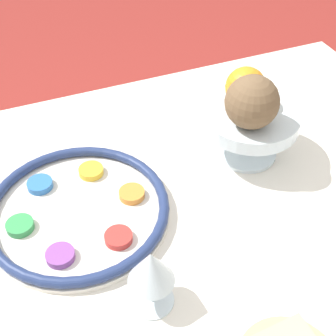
# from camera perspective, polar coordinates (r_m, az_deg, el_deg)

# --- Properties ---
(seder_plate) EXTENTS (0.35, 0.35, 0.03)m
(seder_plate) POSITION_cam_1_polar(r_m,az_deg,el_deg) (0.91, -10.93, -5.04)
(seder_plate) COLOR silver
(seder_plate) RESTS_ON dining_table
(wine_glass) EXTENTS (0.07, 0.07, 0.13)m
(wine_glass) POSITION_cam_1_polar(r_m,az_deg,el_deg) (0.72, -2.08, -12.26)
(wine_glass) COLOR silver
(wine_glass) RESTS_ON dining_table
(fruit_stand) EXTENTS (0.20, 0.20, 0.11)m
(fruit_stand) POSITION_cam_1_polar(r_m,az_deg,el_deg) (1.00, 9.99, 5.45)
(fruit_stand) COLOR silver
(fruit_stand) RESTS_ON dining_table
(orange_fruit) EXTENTS (0.08, 0.08, 0.08)m
(orange_fruit) POSITION_cam_1_polar(r_m,az_deg,el_deg) (0.98, 9.45, 9.68)
(orange_fruit) COLOR orange
(orange_fruit) RESTS_ON fruit_stand
(coconut) EXTENTS (0.11, 0.11, 0.11)m
(coconut) POSITION_cam_1_polar(r_m,az_deg,el_deg) (0.92, 10.21, 7.91)
(coconut) COLOR brown
(coconut) RESTS_ON fruit_stand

